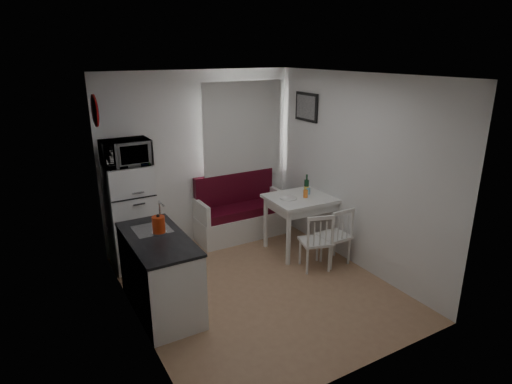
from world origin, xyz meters
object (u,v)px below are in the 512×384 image
Objects in this scene: fridge at (131,216)px; chair_left at (319,236)px; kettle at (159,225)px; wine_bottle at (307,184)px; bench at (240,216)px; dining_table at (306,202)px; microwave at (126,153)px; kitchen_counter at (160,273)px; chair_right at (338,231)px.

chair_left is at bearing -34.24° from fridge.
kettle is 2.45m from wine_bottle.
kettle is at bearing -142.68° from bench.
dining_table is 1.91× the size of microwave.
microwave is (-1.72, -0.16, 1.27)m from bench.
bench is 2.98× the size of chair_left.
dining_table is (0.63, -0.89, 0.41)m from bench.
bench is at bearing 5.40° from microwave.
wine_bottle is at bearing -15.59° from fridge.
dining_table is at bearing 85.93° from chair_left.
dining_table is 2.61m from microwave.
microwave is (-2.36, 0.73, 0.86)m from dining_table.
fridge reaches higher than kitchen_counter.
kitchen_counter is 4.63× the size of wine_bottle.
microwave reaches higher than wine_bottle.
kitchen_counter reaches higher than dining_table.
kitchen_counter reaches higher than kettle.
fridge reaches higher than bench.
chair_right is at bearing -29.67° from microwave.
chair_right is 0.31× the size of fridge.
kitchen_counter is 5.80× the size of kettle.
microwave is at bearing 89.06° from kitchen_counter.
kettle is at bearing -168.23° from wine_bottle.
kitchen_counter is 1.66m from microwave.
chair_right is at bearing 16.56° from chair_left.
kitchen_counter is at bearing -166.99° from wine_bottle.
chair_right is 2.83m from fridge.
kitchen_counter is 0.93× the size of bench.
bench is at bearing 3.75° from fridge.
chair_right is (0.07, -0.66, -0.23)m from dining_table.
chair_right is 1.58× the size of wine_bottle.
chair_left is at bearing -76.13° from bench.
microwave is (0.02, 1.19, 1.15)m from kitchen_counter.
microwave is (-2.43, 1.38, 1.09)m from chair_right.
chair_left is 0.33× the size of fridge.
kitchen_counter is 2.77× the size of chair_left.
kettle reaches higher than chair_right.
dining_table is at bearing 95.64° from chair_right.
wine_bottle is (0.07, 0.10, 0.24)m from dining_table.
kitchen_counter is 2.21m from bench.
chair_right is (0.32, -0.00, 0.01)m from chair_left.
kitchen_counter is 1.15× the size of dining_table.
dining_table reaches higher than chair_right.
microwave is at bearing 149.47° from chair_right.
microwave is 1.28m from kettle.
chair_right is at bearing -6.09° from kettle.
kettle is (0.03, -1.18, 0.29)m from fridge.
wine_bottle is at bearing -48.24° from bench.
chair_left is at bearing -5.07° from kitchen_counter.
kettle is at bearing -167.85° from dining_table.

